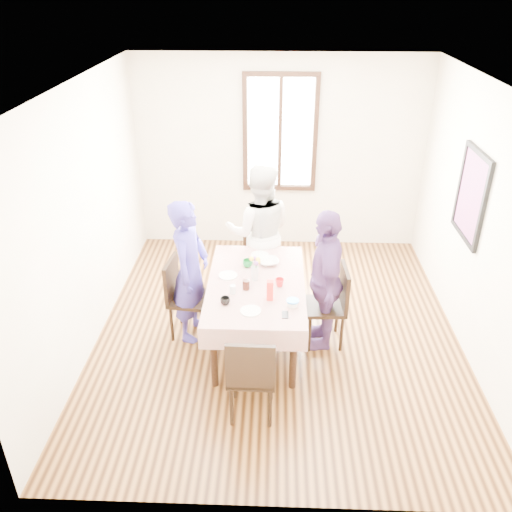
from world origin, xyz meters
name	(u,v)px	position (x,y,z in m)	size (l,w,h in m)	color
ground	(278,330)	(0.00, 0.00, 0.00)	(4.50, 4.50, 0.00)	black
back_wall	(280,154)	(0.00, 2.25, 1.35)	(4.00, 4.00, 0.00)	beige
right_wall	(479,225)	(2.00, 0.00, 1.35)	(4.50, 4.50, 0.00)	beige
window_frame	(280,134)	(0.00, 2.23, 1.65)	(1.02, 0.06, 1.62)	black
window_pane	(280,133)	(0.00, 2.24, 1.65)	(0.90, 0.02, 1.50)	white
art_poster	(472,195)	(1.98, 0.30, 1.55)	(0.04, 0.76, 0.96)	red
dining_table	(256,313)	(-0.23, -0.22, 0.38)	(0.88, 1.52, 0.75)	black
tablecloth	(256,283)	(-0.23, -0.22, 0.76)	(1.00, 1.64, 0.01)	#5E0A06
chair_left	(190,298)	(-0.97, -0.08, 0.46)	(0.42, 0.42, 0.91)	black
chair_right	(325,306)	(0.50, -0.17, 0.46)	(0.42, 0.42, 0.91)	black
chair_far	(259,260)	(-0.23, 0.82, 0.46)	(0.42, 0.42, 0.91)	black
chair_near	(252,373)	(-0.23, -1.27, 0.46)	(0.42, 0.42, 0.91)	black
person_left	(190,271)	(-0.95, -0.08, 0.80)	(0.58, 0.38, 1.60)	#382D8F
person_far	(259,232)	(-0.23, 0.81, 0.84)	(0.82, 0.64, 1.69)	silver
person_right	(325,280)	(0.48, -0.17, 0.78)	(0.92, 0.38, 1.56)	#56346C
mug_black	(225,301)	(-0.52, -0.64, 0.80)	(0.10, 0.10, 0.08)	black
mug_flag	(280,283)	(0.01, -0.28, 0.80)	(0.09, 0.09, 0.09)	red
mug_green	(248,263)	(-0.34, 0.11, 0.80)	(0.11, 0.11, 0.08)	#0C7226
serving_bowl	(269,262)	(-0.11, 0.18, 0.79)	(0.22, 0.22, 0.05)	white
juice_carton	(270,290)	(-0.09, -0.53, 0.86)	(0.07, 0.07, 0.21)	red
butter_tub	(293,303)	(0.13, -0.64, 0.79)	(0.11, 0.11, 0.05)	white
jam_jar	(246,285)	(-0.33, -0.35, 0.81)	(0.07, 0.07, 0.10)	black
drinking_glass	(233,289)	(-0.46, -0.44, 0.81)	(0.06, 0.06, 0.09)	silver
smartphone	(285,315)	(0.06, -0.80, 0.77)	(0.06, 0.12, 0.01)	black
flower_vase	(255,273)	(-0.25, -0.16, 0.84)	(0.07, 0.07, 0.15)	silver
plate_left	(228,275)	(-0.54, -0.10, 0.77)	(0.20, 0.20, 0.01)	white
plate_far	(260,255)	(-0.21, 0.37, 0.77)	(0.20, 0.20, 0.01)	white
plate_near	(251,311)	(-0.27, -0.75, 0.77)	(0.20, 0.20, 0.01)	white
butter_lid	(293,301)	(0.13, -0.64, 0.82)	(0.12, 0.12, 0.01)	blue
flower_bunch	(255,263)	(-0.25, -0.16, 0.96)	(0.09, 0.09, 0.10)	yellow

